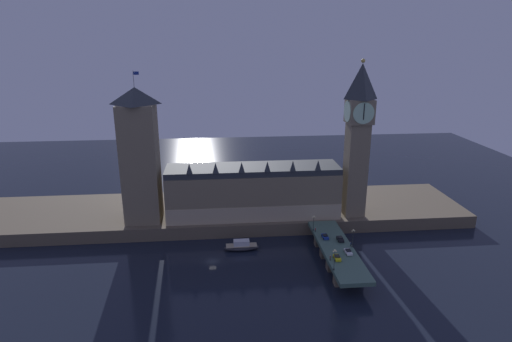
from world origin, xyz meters
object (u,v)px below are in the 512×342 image
(car_southbound_trail, at_px, (340,239))
(car_northbound_lead, at_px, (325,236))
(pedestrian_near_rail, at_px, (330,258))
(pedestrian_far_rail, at_px, (315,230))
(car_northbound_trail, at_px, (337,258))
(pedestrian_mid_walk, at_px, (351,244))
(car_southbound_lead, at_px, (348,252))
(street_lamp_near, at_px, (335,257))
(street_lamp_mid, at_px, (353,236))
(boat_upstream, at_px, (242,246))
(victoria_tower, at_px, (140,156))
(clock_tower, at_px, (358,136))
(street_lamp_far, at_px, (314,221))

(car_southbound_trail, bearing_deg, car_northbound_lead, 151.23)
(pedestrian_near_rail, xyz_separation_m, pedestrian_far_rail, (0.00, 21.82, -0.03))
(car_northbound_trail, xyz_separation_m, car_southbound_trail, (4.91, 13.33, 0.03))
(pedestrian_mid_walk, bearing_deg, pedestrian_near_rail, -136.69)
(car_southbound_lead, bearing_deg, street_lamp_near, -127.34)
(car_northbound_trail, height_order, car_southbound_trail, car_southbound_trail)
(car_northbound_lead, relative_size, street_lamp_mid, 0.61)
(pedestrian_far_rail, bearing_deg, boat_upstream, -179.21)
(victoria_tower, bearing_deg, street_lamp_mid, -23.51)
(car_northbound_trail, bearing_deg, car_southbound_lead, 36.28)
(pedestrian_mid_walk, distance_m, pedestrian_far_rail, 15.95)
(clock_tower, bearing_deg, street_lamp_far, -142.02)
(car_northbound_lead, bearing_deg, boat_upstream, 170.80)
(pedestrian_mid_walk, bearing_deg, street_lamp_near, -123.61)
(car_northbound_trail, xyz_separation_m, street_lamp_mid, (7.77, 8.14, 3.58))
(car_northbound_lead, xyz_separation_m, street_lamp_far, (-2.86, 6.83, 3.17))
(clock_tower, height_order, pedestrian_mid_walk, clock_tower)
(victoria_tower, distance_m, street_lamp_far, 72.29)
(victoria_tower, relative_size, car_northbound_trail, 15.17)
(car_northbound_trail, distance_m, boat_upstream, 37.45)
(car_southbound_lead, bearing_deg, pedestrian_near_rail, -151.14)
(clock_tower, relative_size, car_southbound_trail, 16.31)
(car_southbound_lead, distance_m, car_southbound_trail, 9.73)
(pedestrian_near_rail, height_order, pedestrian_mid_walk, pedestrian_near_rail)
(pedestrian_mid_walk, bearing_deg, clock_tower, 71.36)
(car_northbound_lead, bearing_deg, street_lamp_mid, -45.43)
(pedestrian_far_rail, bearing_deg, pedestrian_near_rail, -90.00)
(pedestrian_far_rail, bearing_deg, victoria_tower, 163.14)
(car_northbound_trail, distance_m, pedestrian_near_rail, 2.52)
(car_northbound_trail, height_order, pedestrian_near_rail, pedestrian_near_rail)
(victoria_tower, xyz_separation_m, car_northbound_trail, (68.99, -41.54, -25.54))
(victoria_tower, distance_m, pedestrian_mid_walk, 86.86)
(street_lamp_far, bearing_deg, boat_upstream, -176.12)
(car_southbound_trail, relative_size, pedestrian_far_rail, 2.18)
(car_southbound_trail, height_order, pedestrian_near_rail, pedestrian_near_rail)
(car_southbound_trail, relative_size, boat_upstream, 0.30)
(street_lamp_mid, bearing_deg, pedestrian_far_rail, 127.71)
(car_northbound_lead, distance_m, boat_upstream, 31.41)
(street_lamp_near, bearing_deg, pedestrian_near_rail, 86.26)
(victoria_tower, relative_size, pedestrian_far_rail, 33.24)
(car_northbound_trail, relative_size, car_southbound_trail, 1.01)
(car_northbound_lead, xyz_separation_m, car_southbound_lead, (4.91, -12.42, 0.04))
(car_northbound_lead, bearing_deg, car_northbound_trail, -90.00)
(victoria_tower, relative_size, car_southbound_trail, 15.26)
(car_southbound_lead, height_order, street_lamp_far, street_lamp_far)
(car_southbound_trail, bearing_deg, clock_tower, 63.70)
(car_northbound_trail, bearing_deg, car_northbound_lead, 90.00)
(pedestrian_near_rail, bearing_deg, victoria_tower, 147.74)
(car_northbound_lead, distance_m, car_southbound_lead, 13.36)
(pedestrian_near_rail, xyz_separation_m, street_lamp_near, (-0.40, -6.12, 3.52))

